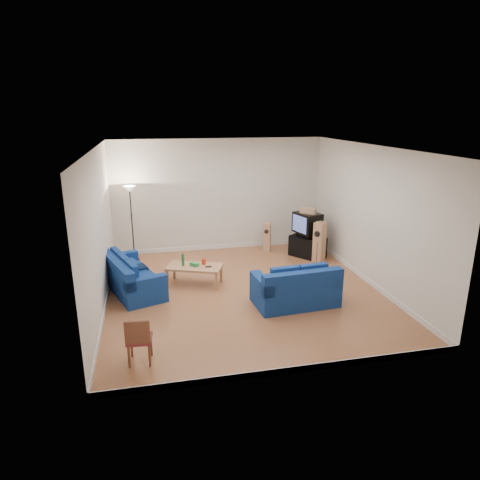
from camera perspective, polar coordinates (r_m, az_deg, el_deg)
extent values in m
cube|color=brown|center=(9.75, 0.51, -6.87)|extent=(6.00, 6.50, 0.01)
cube|color=white|center=(8.96, 0.56, 12.23)|extent=(6.00, 6.50, 0.01)
cube|color=white|center=(12.34, -2.85, 5.97)|extent=(6.00, 0.01, 3.20)
cube|color=white|center=(6.25, 7.20, -5.06)|extent=(6.00, 0.01, 3.20)
cube|color=white|center=(9.06, -18.30, 1.14)|extent=(0.01, 6.50, 3.20)
cube|color=white|center=(10.30, 17.05, 3.07)|extent=(0.01, 6.50, 3.20)
cube|color=white|center=(12.71, -2.74, -0.88)|extent=(6.00, 0.02, 0.12)
cube|color=white|center=(6.98, 6.70, -16.85)|extent=(6.00, 0.02, 0.12)
cube|color=white|center=(9.57, -17.39, -7.77)|extent=(0.02, 6.50, 0.12)
cube|color=white|center=(10.75, 16.31, -4.93)|extent=(0.02, 6.50, 0.12)
cube|color=navy|center=(10.05, -14.12, -5.45)|extent=(1.53, 2.24, 0.39)
cube|color=navy|center=(9.82, -16.17, -3.65)|extent=(0.89, 2.01, 0.40)
cube|color=navy|center=(10.78, -15.79, -2.29)|extent=(0.91, 0.49, 0.22)
cube|color=navy|center=(9.12, -12.41, -5.57)|extent=(0.91, 0.49, 0.22)
cube|color=black|center=(9.99, -13.47, -3.76)|extent=(0.48, 0.48, 0.11)
cube|color=navy|center=(9.16, 7.32, -7.18)|extent=(1.77, 1.08, 0.42)
cube|color=navy|center=(8.69, 8.40, -5.54)|extent=(1.72, 0.35, 0.43)
cube|color=navy|center=(8.77, 2.93, -5.82)|extent=(0.29, 0.97, 0.24)
cube|color=navy|center=(9.35, 11.58, -4.70)|extent=(0.29, 0.97, 0.24)
cube|color=black|center=(9.17, 7.01, -5.04)|extent=(0.43, 0.43, 0.12)
cube|color=tan|center=(10.04, -6.10, -3.59)|extent=(1.40, 1.05, 0.05)
cube|color=tan|center=(10.05, -9.66, -5.12)|extent=(0.08, 0.08, 0.41)
cube|color=tan|center=(10.52, -8.74, -4.07)|extent=(0.08, 0.08, 0.41)
cube|color=tan|center=(9.75, -3.15, -5.59)|extent=(0.08, 0.08, 0.41)
cube|color=tan|center=(10.23, -2.52, -4.48)|extent=(0.08, 0.08, 0.41)
cylinder|color=#197233|center=(10.03, -7.62, -2.63)|extent=(0.08, 0.08, 0.29)
cube|color=green|center=(10.01, -6.09, -3.25)|extent=(0.22, 0.22, 0.08)
cylinder|color=red|center=(10.09, -4.85, -2.87)|extent=(0.14, 0.14, 0.14)
cube|color=black|center=(9.92, -4.23, -3.57)|extent=(0.15, 0.05, 0.02)
cube|color=black|center=(12.08, 8.98, -0.89)|extent=(0.98, 1.07, 0.58)
cube|color=black|center=(12.00, 8.94, 0.72)|extent=(0.56, 0.58, 0.11)
cube|color=black|center=(11.93, 8.98, 2.27)|extent=(0.72, 0.85, 0.56)
cube|color=#37457A|center=(11.77, 7.93, 2.11)|extent=(0.19, 0.56, 0.45)
cube|color=tan|center=(11.79, 9.08, 3.87)|extent=(0.43, 0.41, 0.15)
cube|color=tan|center=(12.37, 3.62, 0.38)|extent=(0.28, 0.31, 0.85)
cylinder|color=black|center=(12.20, 3.56, 1.12)|extent=(0.12, 0.07, 0.13)
cube|color=tan|center=(11.70, 10.54, -0.24)|extent=(0.41, 0.40, 1.09)
cylinder|color=black|center=(11.48, 10.26, 0.79)|extent=(0.13, 0.13, 0.16)
cylinder|color=black|center=(12.06, -13.85, -2.56)|extent=(0.26, 0.26, 0.03)
cylinder|color=black|center=(11.78, -14.18, 1.89)|extent=(0.03, 0.03, 1.92)
cone|color=white|center=(11.58, -14.53, 6.62)|extent=(0.35, 0.35, 0.15)
cube|color=brown|center=(7.22, -14.59, -14.83)|extent=(0.04, 0.04, 0.39)
cube|color=brown|center=(7.49, -14.27, -13.56)|extent=(0.04, 0.04, 0.39)
cube|color=brown|center=(7.17, -11.98, -14.83)|extent=(0.04, 0.04, 0.39)
cube|color=brown|center=(7.45, -11.77, -13.55)|extent=(0.04, 0.04, 0.39)
cube|color=maroon|center=(7.22, -13.27, -12.73)|extent=(0.43, 0.43, 0.05)
cube|color=brown|center=(6.97, -13.54, -11.92)|extent=(0.39, 0.07, 0.39)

